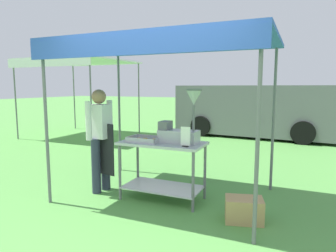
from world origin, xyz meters
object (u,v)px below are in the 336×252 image
at_px(donut_tray, 144,140).
at_px(neighbour_tent, 79,63).
at_px(menu_sign, 185,138).
at_px(van_grey, 256,110).
at_px(donut_fryer, 181,126).
at_px(donut_cart, 162,159).
at_px(supply_crate, 244,210).
at_px(vendor, 100,135).
at_px(stall_canopy, 165,48).

distance_m(donut_tray, neighbour_tent, 6.43).
height_order(menu_sign, van_grey, van_grey).
xyz_separation_m(donut_fryer, menu_sign, (0.16, -0.25, -0.12)).
height_order(donut_tray, menu_sign, menu_sign).
bearing_deg(donut_cart, donut_fryer, 12.68).
distance_m(donut_fryer, supply_crate, 1.39).
bearing_deg(donut_tray, donut_fryer, 11.40).
bearing_deg(vendor, donut_tray, 2.63).
height_order(stall_canopy, donut_cart, stall_canopy).
bearing_deg(vendor, donut_fryer, 6.32).
bearing_deg(menu_sign, donut_fryer, 122.56).
distance_m(vendor, van_grey, 6.78).
relative_size(stall_canopy, donut_fryer, 3.98).
bearing_deg(stall_canopy, donut_cart, -90.00).
xyz_separation_m(donut_cart, van_grey, (0.42, 6.54, 0.27)).
xyz_separation_m(donut_fryer, van_grey, (0.16, 6.48, -0.22)).
bearing_deg(donut_cart, menu_sign, -23.83).
distance_m(menu_sign, supply_crate, 1.16).
relative_size(donut_fryer, van_grey, 0.15).
bearing_deg(menu_sign, supply_crate, -6.32).
bearing_deg(supply_crate, donut_fryer, 160.80).
distance_m(donut_cart, supply_crate, 1.34).
relative_size(donut_fryer, menu_sign, 2.85).
bearing_deg(stall_canopy, donut_fryer, -8.31).
bearing_deg(menu_sign, vendor, 175.91).
bearing_deg(stall_canopy, van_grey, 86.23).
distance_m(menu_sign, neighbour_tent, 7.01).
xyz_separation_m(vendor, supply_crate, (2.26, -0.19, -0.76)).
xyz_separation_m(van_grey, neighbour_tent, (-5.35, -2.43, 1.55)).
height_order(donut_tray, donut_fryer, donut_fryer).
relative_size(stall_canopy, menu_sign, 11.36).
height_order(menu_sign, neighbour_tent, neighbour_tent).
height_order(donut_fryer, van_grey, van_grey).
bearing_deg(vendor, van_grey, 77.63).
xyz_separation_m(stall_canopy, menu_sign, (0.42, -0.29, -1.23)).
height_order(vendor, supply_crate, vendor).
relative_size(menu_sign, vendor, 0.17).
bearing_deg(supply_crate, donut_tray, 171.38).
height_order(menu_sign, vendor, vendor).
distance_m(donut_tray, van_grey, 6.63).
xyz_separation_m(menu_sign, van_grey, (0.00, 6.73, -0.09)).
relative_size(donut_fryer, vendor, 0.48).
distance_m(donut_cart, donut_tray, 0.39).
bearing_deg(donut_tray, supply_crate, -8.62).
bearing_deg(menu_sign, stall_canopy, 146.00).
height_order(vendor, van_grey, van_grey).
xyz_separation_m(stall_canopy, donut_fryer, (0.27, -0.04, -1.10)).
height_order(donut_tray, vendor, vendor).
height_order(donut_fryer, menu_sign, donut_fryer).
bearing_deg(donut_cart, neighbour_tent, 140.20).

